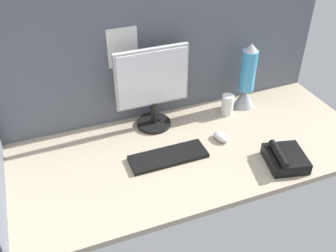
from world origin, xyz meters
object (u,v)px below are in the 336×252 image
mouse (221,137)px  monitor (152,86)px  mug_ceramic_white (227,105)px  lava_lamp (247,81)px  keyboard (168,157)px  desk_phone (285,158)px

mouse → monitor: bearing=122.9°
monitor → mouse: monitor is taller
mug_ceramic_white → lava_lamp: size_ratio=0.30×
monitor → keyboard: size_ratio=1.17×
lava_lamp → desk_phone: 52.93cm
mouse → mug_ceramic_white: bearing=39.7°
monitor → mug_ceramic_white: (41.41, -4.84, -17.88)cm
lava_lamp → desk_phone: size_ratio=1.70×
keyboard → mouse: mouse is taller
monitor → keyboard: 36.82cm
monitor → mouse: bearing=-42.2°
desk_phone → mug_ceramic_white: bearing=95.8°
keyboard → lava_lamp: lava_lamp is taller
monitor → mouse: (27.27, -24.75, -21.87)cm
monitor → mug_ceramic_white: size_ratio=3.81×
monitor → mug_ceramic_white: 45.37cm
mug_ceramic_white → lava_lamp: bearing=16.0°
monitor → desk_phone: size_ratio=1.94×
keyboard → mug_ceramic_white: 50.46cm
mouse → mug_ceramic_white: size_ratio=0.84×
monitor → desk_phone: monitor is taller
mouse → mug_ceramic_white: mug_ceramic_white is taller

